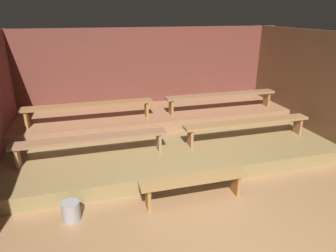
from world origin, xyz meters
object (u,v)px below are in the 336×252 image
object	(u,v)px
bench_lower_left	(92,140)
pail_floor	(71,211)
bench_floor_center	(194,182)
bench_middle_left	(89,106)
bench_lower_right	(248,124)
bench_middle_right	(221,96)

from	to	relation	value
bench_lower_left	pail_floor	size ratio (longest dim) A/B	9.71
bench_floor_center	bench_middle_left	world-z (taller)	bench_middle_left
bench_lower_right	bench_middle_right	size ratio (longest dim) A/B	0.99
pail_floor	bench_middle_left	bearing A→B (deg)	81.59
bench_floor_center	bench_lower_left	xyz separation A→B (m)	(-1.42, 1.37, 0.27)
bench_floor_center	bench_lower_left	world-z (taller)	bench_lower_left
bench_floor_center	bench_middle_left	bearing A→B (deg)	118.29
bench_middle_left	bench_middle_right	distance (m)	3.05
bench_middle_right	bench_floor_center	bearing A→B (deg)	-122.15
bench_lower_right	bench_middle_left	world-z (taller)	bench_middle_left
bench_middle_right	pail_floor	xyz separation A→B (m)	(-3.43, -2.58, -0.71)
bench_middle_left	bench_lower_left	bearing A→B (deg)	-90.67
bench_lower_right	bench_lower_left	bearing A→B (deg)	180.00
bench_floor_center	bench_lower_right	xyz separation A→B (m)	(1.66, 1.37, 0.27)
bench_middle_left	bench_middle_right	bearing A→B (deg)	0.00
bench_floor_center	bench_middle_right	world-z (taller)	bench_middle_right
bench_middle_right	pail_floor	bearing A→B (deg)	-143.02
bench_floor_center	bench_lower_right	size ratio (longest dim) A/B	0.62
bench_lower_left	bench_lower_right	size ratio (longest dim) A/B	1.00
bench_lower_right	pail_floor	size ratio (longest dim) A/B	9.71
bench_middle_left	pail_floor	world-z (taller)	bench_middle_left
bench_floor_center	bench_lower_right	bearing A→B (deg)	39.68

